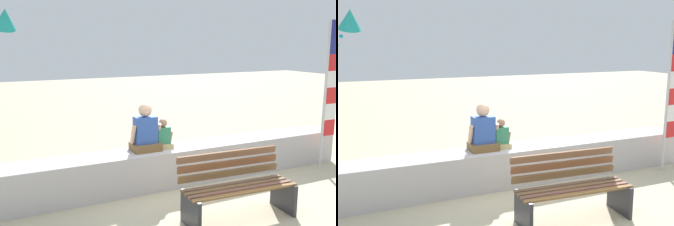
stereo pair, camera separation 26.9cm
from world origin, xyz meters
The scene contains 7 objects.
ground_plane centered at (0.00, 0.00, 0.00)m, with size 40.00×40.00×0.00m, color #BDB290.
seawall_ledge centered at (0.00, 0.87, 0.31)m, with size 6.61×0.63×0.63m, color #B5AFAF.
park_bench centered at (0.08, -0.66, 0.42)m, with size 1.62×0.70×0.88m.
person_adult centered at (-0.63, 0.91, 0.94)m, with size 0.51×0.38×0.78m.
person_child centered at (-0.31, 0.91, 0.83)m, with size 0.33×0.24×0.50m.
flag_banner centered at (2.83, 0.33, 1.58)m, with size 0.33×0.05×2.78m.
kite_teal centered at (-2.46, 4.17, 2.86)m, with size 0.63×0.69×0.87m.
Camera 1 is at (-2.92, -4.73, 2.40)m, focal length 40.81 mm.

